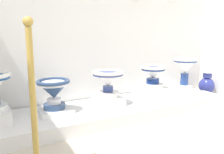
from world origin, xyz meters
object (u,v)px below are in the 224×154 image
(antique_toilet_squat_floral, at_px, (108,79))
(antique_toilet_broad_patterned, at_px, (153,74))
(decorative_vase_spare, at_px, (207,85))
(plinth_block_pale_glazed, at_px, (55,110))
(antique_toilet_pale_glazed, at_px, (54,90))
(antique_toilet_rightmost, at_px, (185,67))
(plinth_block_squat_floral, at_px, (108,101))
(stanchion_post_near_left, at_px, (35,134))
(plinth_block_broad_patterned, at_px, (152,93))
(plinth_block_rightmost, at_px, (184,90))

(antique_toilet_squat_floral, xyz_separation_m, antique_toilet_broad_patterned, (0.63, -0.05, 0.02))
(antique_toilet_squat_floral, bearing_deg, decorative_vase_spare, 2.15)
(plinth_block_pale_glazed, distance_m, antique_toilet_pale_glazed, 0.23)
(antique_toilet_pale_glazed, relative_size, antique_toilet_squat_floral, 0.96)
(antique_toilet_pale_glazed, xyz_separation_m, antique_toilet_squat_floral, (0.63, -0.04, 0.06))
(antique_toilet_pale_glazed, bearing_deg, antique_toilet_rightmost, 0.29)
(plinth_block_squat_floral, distance_m, antique_toilet_squat_floral, 0.26)
(plinth_block_pale_glazed, distance_m, antique_toilet_squat_floral, 0.70)
(plinth_block_pale_glazed, distance_m, stanchion_post_near_left, 1.01)
(plinth_block_pale_glazed, xyz_separation_m, stanchion_post_near_left, (-0.37, -0.92, 0.17))
(antique_toilet_pale_glazed, distance_m, plinth_block_squat_floral, 0.67)
(plinth_block_broad_patterned, distance_m, decorative_vase_spare, 1.19)
(antique_toilet_rightmost, height_order, stanchion_post_near_left, stanchion_post_near_left)
(antique_toilet_rightmost, bearing_deg, decorative_vase_spare, 1.95)
(plinth_block_pale_glazed, relative_size, antique_toilet_rightmost, 0.79)
(antique_toilet_broad_patterned, relative_size, decorative_vase_spare, 0.79)
(antique_toilet_rightmost, bearing_deg, plinth_block_rightmost, 45.00)
(antique_toilet_pale_glazed, xyz_separation_m, decorative_vase_spare, (2.44, 0.03, -0.21))
(plinth_block_broad_patterned, bearing_deg, plinth_block_squat_floral, 175.63)
(antique_toilet_pale_glazed, bearing_deg, antique_toilet_squat_floral, -3.65)
(stanchion_post_near_left, bearing_deg, antique_toilet_pale_glazed, 68.31)
(plinth_block_pale_glazed, relative_size, plinth_block_rightmost, 1.10)
(plinth_block_broad_patterned, relative_size, antique_toilet_broad_patterned, 1.21)
(stanchion_post_near_left, bearing_deg, plinth_block_broad_patterned, 27.10)
(antique_toilet_broad_patterned, relative_size, antique_toilet_rightmost, 0.72)
(antique_toilet_broad_patterned, relative_size, stanchion_post_near_left, 0.30)
(antique_toilet_pale_glazed, bearing_deg, decorative_vase_spare, 0.64)
(plinth_block_pale_glazed, height_order, antique_toilet_rightmost, antique_toilet_rightmost)
(plinth_block_pale_glazed, bearing_deg, plinth_block_squat_floral, -3.65)
(plinth_block_broad_patterned, xyz_separation_m, antique_toilet_rightmost, (0.67, 0.10, 0.29))
(plinth_block_rightmost, bearing_deg, antique_toilet_rightmost, -135.00)
(plinth_block_squat_floral, bearing_deg, plinth_block_pale_glazed, 176.35)
(antique_toilet_pale_glazed, xyz_separation_m, plinth_block_broad_patterned, (1.26, -0.09, -0.17))
(antique_toilet_pale_glazed, xyz_separation_m, antique_toilet_broad_patterned, (1.26, -0.09, 0.08))
(plinth_block_broad_patterned, bearing_deg, decorative_vase_spare, 5.61)
(plinth_block_squat_floral, relative_size, plinth_block_broad_patterned, 0.87)
(antique_toilet_rightmost, bearing_deg, stanchion_post_near_left, -157.89)
(antique_toilet_squat_floral, height_order, stanchion_post_near_left, stanchion_post_near_left)
(decorative_vase_spare, bearing_deg, antique_toilet_broad_patterned, -174.39)
(antique_toilet_squat_floral, height_order, plinth_block_broad_patterned, antique_toilet_squat_floral)
(antique_toilet_pale_glazed, bearing_deg, plinth_block_broad_patterned, -4.01)
(decorative_vase_spare, bearing_deg, plinth_block_rightmost, -178.05)
(plinth_block_broad_patterned, height_order, decorative_vase_spare, decorative_vase_spare)
(antique_toilet_pale_glazed, height_order, plinth_block_broad_patterned, antique_toilet_pale_glazed)
(antique_toilet_squat_floral, relative_size, plinth_block_rightmost, 1.16)
(plinth_block_pale_glazed, xyz_separation_m, plinth_block_rightmost, (1.93, 0.01, 0.01))
(plinth_block_squat_floral, distance_m, stanchion_post_near_left, 1.34)
(antique_toilet_pale_glazed, relative_size, decorative_vase_spare, 0.88)
(plinth_block_broad_patterned, bearing_deg, antique_toilet_squat_floral, 175.63)
(plinth_block_pale_glazed, relative_size, plinth_block_broad_patterned, 0.91)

